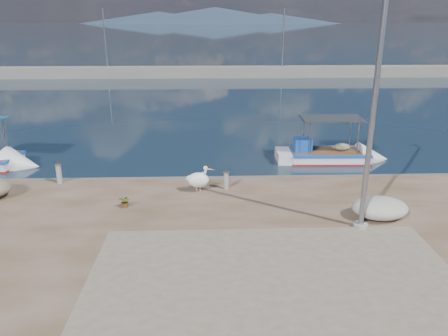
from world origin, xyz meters
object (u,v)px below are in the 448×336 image
at_px(lamp_post, 372,119).
at_px(bollard_near, 226,179).
at_px(boat_right, 327,157).
at_px(pelican, 199,179).

xyz_separation_m(lamp_post, bollard_near, (-3.91, 3.21, -2.92)).
distance_m(boat_right, bollard_near, 6.95).
bearing_deg(boat_right, bollard_near, -134.98).
xyz_separation_m(boat_right, bollard_near, (-5.03, -4.75, 0.69)).
distance_m(lamp_post, bollard_near, 5.84).
bearing_deg(boat_right, pelican, -138.73).
bearing_deg(lamp_post, bollard_near, 140.63).
relative_size(pelican, bollard_near, 1.51).
distance_m(pelican, bollard_near, 1.03).
distance_m(boat_right, lamp_post, 8.80).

